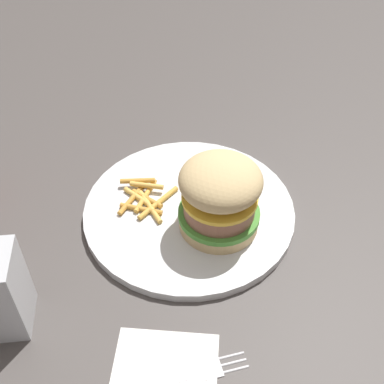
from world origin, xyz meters
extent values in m
plane|color=#47423F|center=(0.00, 0.00, 0.00)|extent=(1.60, 1.60, 0.00)
cylinder|color=silver|center=(0.00, 0.01, 0.01)|extent=(0.28, 0.28, 0.01)
cylinder|color=tan|center=(0.04, -0.02, 0.02)|extent=(0.10, 0.10, 0.02)
cylinder|color=#4C9338|center=(0.04, -0.02, 0.03)|extent=(0.11, 0.11, 0.01)
cylinder|color=#8E5B47|center=(0.04, -0.02, 0.05)|extent=(0.09, 0.09, 0.02)
cylinder|color=yellow|center=(0.04, -0.02, 0.06)|extent=(0.10, 0.10, 0.01)
ellipsoid|color=tan|center=(0.04, -0.02, 0.09)|extent=(0.10, 0.10, 0.05)
cylinder|color=#E5B251|center=(-0.07, 0.02, 0.02)|extent=(0.04, 0.03, 0.01)
cylinder|color=gold|center=(-0.08, 0.01, 0.02)|extent=(0.03, 0.06, 0.01)
cylinder|color=gold|center=(-0.06, 0.01, 0.02)|extent=(0.05, 0.03, 0.01)
cylinder|color=gold|center=(-0.06, 0.02, 0.02)|extent=(0.02, 0.06, 0.01)
cylinder|color=gold|center=(-0.04, 0.01, 0.02)|extent=(0.05, 0.07, 0.01)
cylinder|color=#E5B251|center=(-0.05, 0.00, 0.02)|extent=(0.04, 0.06, 0.01)
cylinder|color=gold|center=(-0.06, -0.01, 0.02)|extent=(0.06, 0.02, 0.01)
cylinder|color=#E5B251|center=(-0.06, 0.03, 0.02)|extent=(0.05, 0.01, 0.01)
cylinder|color=gold|center=(-0.08, 0.04, 0.02)|extent=(0.05, 0.01, 0.01)
cube|color=white|center=(0.00, -0.23, 0.00)|extent=(0.11, 0.11, 0.00)
cube|color=silver|center=(0.04, -0.21, 0.00)|extent=(0.04, 0.03, 0.00)
cylinder|color=silver|center=(0.07, -0.21, 0.00)|extent=(0.03, 0.01, 0.00)
cylinder|color=silver|center=(0.07, -0.20, 0.00)|extent=(0.03, 0.01, 0.00)
cylinder|color=silver|center=(0.07, -0.20, 0.00)|extent=(0.03, 0.01, 0.00)
camera|label=1|loc=(0.05, -0.46, 0.50)|focal=47.01mm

